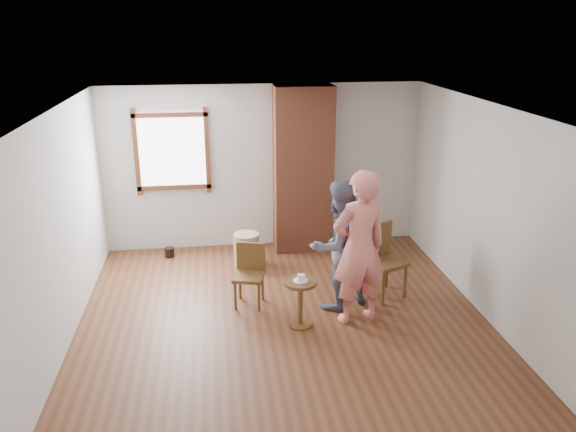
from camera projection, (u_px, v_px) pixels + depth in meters
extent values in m
plane|color=brown|center=(286.00, 328.00, 6.77)|extent=(5.50, 5.50, 0.00)
cube|color=silver|center=(263.00, 167.00, 8.90)|extent=(5.00, 0.04, 2.60)
cube|color=silver|center=(55.00, 238.00, 6.02)|extent=(0.04, 5.50, 2.60)
cube|color=silver|center=(494.00, 217.00, 6.65)|extent=(0.04, 5.50, 2.60)
cube|color=white|center=(285.00, 112.00, 5.90)|extent=(5.00, 5.50, 0.04)
cube|color=brown|center=(172.00, 152.00, 8.59)|extent=(1.14, 0.06, 1.34)
cube|color=white|center=(172.00, 152.00, 8.61)|extent=(1.00, 0.02, 1.20)
cube|color=#AC5B3D|center=(303.00, 170.00, 8.75)|extent=(0.90, 0.50, 2.60)
cylinder|color=tan|center=(246.00, 249.00, 8.45)|extent=(0.46, 0.46, 0.49)
cylinder|color=black|center=(169.00, 252.00, 8.78)|extent=(0.17, 0.17, 0.15)
cube|color=brown|center=(249.00, 277.00, 7.19)|extent=(0.46, 0.46, 0.04)
cylinder|color=brown|center=(235.00, 295.00, 7.14)|extent=(0.04, 0.04, 0.40)
cylinder|color=brown|center=(259.00, 297.00, 7.10)|extent=(0.04, 0.04, 0.40)
cylinder|color=brown|center=(240.00, 285.00, 7.42)|extent=(0.04, 0.04, 0.40)
cylinder|color=brown|center=(263.00, 286.00, 7.39)|extent=(0.04, 0.04, 0.40)
cube|color=brown|center=(251.00, 257.00, 7.29)|extent=(0.37, 0.13, 0.40)
cube|color=brown|center=(386.00, 262.00, 7.40)|extent=(0.60, 0.60, 0.05)
cylinder|color=brown|center=(383.00, 288.00, 7.25)|extent=(0.04, 0.04, 0.49)
cylinder|color=brown|center=(405.00, 281.00, 7.42)|extent=(0.04, 0.04, 0.49)
cylinder|color=brown|center=(366.00, 277.00, 7.54)|extent=(0.04, 0.04, 0.49)
cylinder|color=brown|center=(387.00, 271.00, 7.72)|extent=(0.04, 0.04, 0.49)
cube|color=brown|center=(377.00, 240.00, 7.49)|extent=(0.44, 0.22, 0.49)
cylinder|color=brown|center=(300.00, 282.00, 6.63)|extent=(0.40, 0.40, 0.04)
cylinder|color=brown|center=(300.00, 304.00, 6.73)|extent=(0.06, 0.06, 0.54)
cylinder|color=brown|center=(300.00, 324.00, 6.82)|extent=(0.28, 0.28, 0.03)
cylinder|color=white|center=(300.00, 280.00, 6.63)|extent=(0.18, 0.18, 0.01)
cube|color=white|center=(301.00, 278.00, 6.62)|extent=(0.08, 0.07, 0.06)
imported|color=#161E3E|center=(338.00, 245.00, 7.04)|extent=(1.01, 0.93, 1.68)
imported|color=#F18178|center=(359.00, 248.00, 6.64)|extent=(0.79, 0.62, 1.92)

